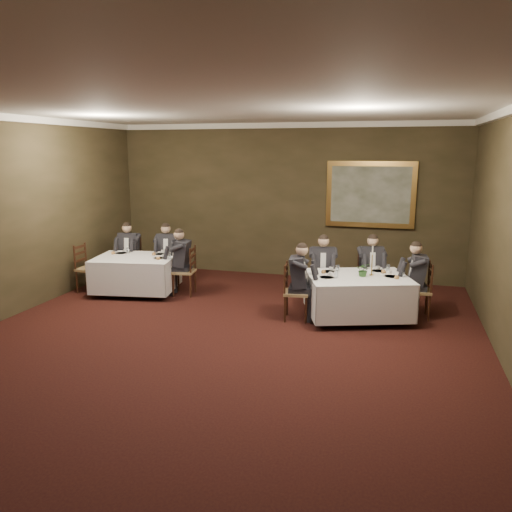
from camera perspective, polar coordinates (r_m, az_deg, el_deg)
The scene contains 26 objects.
ground at distance 7.31m, azimuth -5.61°, elevation -11.40°, with size 10.00×10.00×0.00m, color black.
ceiling at distance 6.74m, azimuth -6.25°, elevation 17.06°, with size 8.00×10.00×0.10m, color silver.
back_wall at distance 11.56m, azimuth 3.35°, elevation 6.28°, with size 8.00×0.10×3.50m, color #2F2A17.
crown_molding at distance 6.74m, azimuth -6.23°, elevation 16.55°, with size 8.00×10.00×0.12m.
table_main at distance 8.90m, azimuth 11.53°, elevation -4.22°, with size 2.05×1.79×0.67m.
table_second at distance 10.55m, azimuth -13.54°, elevation -1.76°, with size 1.80×1.48×0.67m.
chair_main_backleft at distance 9.67m, azimuth 7.56°, elevation -3.79°, with size 0.50×0.49×1.00m.
diner_main_backleft at distance 9.60m, azimuth 7.60°, elevation -2.50°, with size 0.48×0.54×1.35m.
chair_main_backright at distance 9.88m, azimuth 12.82°, elevation -3.65°, with size 0.54×0.53×1.00m.
diner_main_backright at distance 9.81m, azimuth 12.89°, elevation -2.39°, with size 0.52×0.57×1.35m.
chair_main_endleft at distance 8.74m, azimuth 4.55°, elevation -5.44°, with size 0.47×0.49×1.00m.
diner_main_endleft at distance 8.67m, azimuth 4.65°, elevation -4.00°, with size 0.52×0.45×1.35m.
chair_main_endright at distance 9.27m, azimuth 18.02°, elevation -4.99°, with size 0.45×0.47×1.00m.
diner_main_endright at distance 9.20m, azimuth 18.04°, elevation -3.62°, with size 0.51×0.44×1.35m.
chair_sec_backleft at distance 11.49m, azimuth -14.13°, elevation -1.52°, with size 0.49×0.47×1.00m.
diner_sec_backleft at distance 11.43m, azimuth -14.22°, elevation -0.42°, with size 0.46×0.53×1.35m.
chair_sec_backright at distance 11.22m, azimuth -10.00°, elevation -1.66°, with size 0.52×0.51×1.00m.
diner_sec_backright at distance 11.15m, azimuth -10.05°, elevation -0.54°, with size 0.50×0.56×1.35m.
chair_sec_endright at distance 10.29m, azimuth -8.14°, elevation -2.84°, with size 0.48×0.50×1.00m.
diner_sec_endright at distance 10.24m, azimuth -8.24°, elevation -1.60°, with size 0.53×0.47×1.35m.
chair_sec_endleft at distance 10.98m, azimuth -18.52°, elevation -2.41°, with size 0.42×0.44×1.00m.
centerpiece at distance 8.78m, azimuth 12.18°, elevation -1.47°, with size 0.23×0.20×0.26m, color #2D5926.
candlestick at distance 8.88m, azimuth 13.11°, elevation -0.91°, with size 0.08×0.08×0.53m.
place_setting_table_main at distance 9.06m, azimuth 8.59°, elevation -1.55°, with size 0.33×0.31×0.14m.
place_setting_table_second at distance 10.93m, azimuth -14.86°, elevation 0.51°, with size 0.33×0.31×0.14m.
painting at distance 11.22m, azimuth 12.95°, elevation 6.86°, with size 1.91×0.09×1.44m.
Camera 1 is at (2.51, -6.23, 2.90)m, focal length 35.00 mm.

